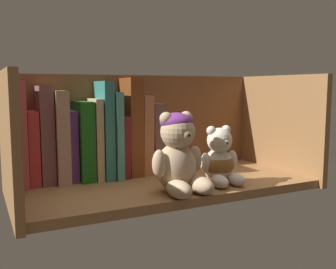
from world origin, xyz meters
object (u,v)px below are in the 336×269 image
object	(u,v)px
book_4	(71,145)
book_0	(20,134)
book_12	(152,137)
book_10	(130,126)
book_3	(59,136)
book_5	(82,140)
book_2	(45,135)
teddy_bear_smaller	(219,161)
book_6	(93,138)
book_11	(141,134)
book_1	(32,148)
teddy_bear_larger	(178,154)
book_9	(119,145)
book_7	(102,129)
book_8	(111,134)

from	to	relation	value
book_4	book_0	bearing A→B (deg)	180.00
book_12	book_10	bearing A→B (deg)	180.00
book_3	book_10	size ratio (longest dim) A/B	0.87
book_5	book_3	bearing A→B (deg)	180.00
book_2	teddy_bear_smaller	bearing A→B (deg)	-28.05
book_10	book_6	bearing A→B (deg)	180.00
book_4	teddy_bear_smaller	size ratio (longest dim) A/B	1.24
book_11	book_1	bearing A→B (deg)	180.00
book_11	teddy_bear_larger	bearing A→B (deg)	-90.94
book_9	book_10	world-z (taller)	book_10
book_11	teddy_bear_smaller	world-z (taller)	book_11
book_2	book_10	world-z (taller)	book_10
book_10	teddy_bear_larger	xyz separation A→B (cm)	(2.90, -21.23, -4.15)
book_1	book_7	distance (cm)	17.12
teddy_bear_smaller	book_3	bearing A→B (deg)	149.65
book_0	book_4	xyz separation A→B (cm)	(11.24, 0.00, -3.45)
book_0	book_11	world-z (taller)	book_0
book_2	book_7	world-z (taller)	book_7
book_8	book_6	bearing A→B (deg)	180.00
book_4	book_10	bearing A→B (deg)	0.00
book_1	book_8	size ratio (longest dim) A/B	0.80
book_7	book_12	size ratio (longest dim) A/B	1.31
book_1	book_5	size ratio (longest dim) A/B	0.89
book_11	book_3	bearing A→B (deg)	180.00
book_2	book_3	xyz separation A→B (cm)	(3.23, 0.00, -0.56)
book_6	teddy_bear_smaller	distance (cm)	31.25
book_5	book_12	distance (cm)	18.56
book_3	book_8	bearing A→B (deg)	0.00
book_9	book_10	xyz separation A→B (cm)	(2.90, 0.00, 4.69)
book_0	book_4	bearing A→B (deg)	0.00
book_5	book_10	size ratio (longest dim) A/B	0.77
book_1	book_5	xyz separation A→B (cm)	(11.72, 0.00, 1.01)
teddy_bear_smaller	book_2	bearing A→B (deg)	151.95
book_5	book_12	world-z (taller)	book_5
book_10	teddy_bear_larger	bearing A→B (deg)	-82.23
teddy_bear_larger	teddy_bear_smaller	distance (cm)	12.42
book_3	teddy_bear_larger	xyz separation A→B (cm)	(20.73, -21.23, -2.60)
book_11	book_12	distance (cm)	3.17
book_12	teddy_bear_smaller	bearing A→B (deg)	-65.91
book_6	teddy_bear_smaller	size ratio (longest dim) A/B	1.45
book_8	book_2	bearing A→B (deg)	180.00
book_11	teddy_bear_smaller	distance (cm)	22.83
teddy_bear_larger	book_8	bearing A→B (deg)	110.32
book_6	teddy_bear_larger	size ratio (longest dim) A/B	1.14
book_2	book_7	distance (cm)	13.83
book_2	book_4	bearing A→B (deg)	0.00
book_0	book_7	world-z (taller)	same
book_8	book_10	world-z (taller)	book_10
book_0	book_2	bearing A→B (deg)	0.00
book_7	book_9	distance (cm)	6.09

